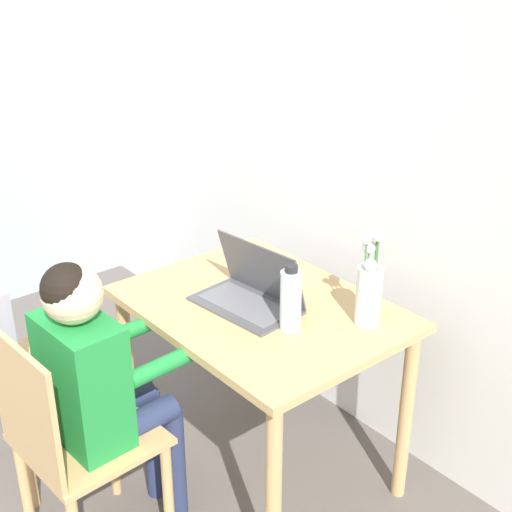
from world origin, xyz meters
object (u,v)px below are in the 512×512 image
at_px(chair_occupied, 71,444).
at_px(water_bottle, 291,299).
at_px(laptop, 252,290).
at_px(person_seated, 97,374).
at_px(flower_vase, 369,287).
at_px(chair_spare, 1,344).

relative_size(chair_occupied, water_bottle, 3.80).
xyz_separation_m(chair_occupied, laptop, (0.04, 0.71, 0.33)).
height_order(laptop, water_bottle, water_bottle).
distance_m(person_seated, water_bottle, 0.65).
bearing_deg(flower_vase, laptop, -149.19).
height_order(person_seated, laptop, person_seated).
distance_m(person_seated, laptop, 0.60).
height_order(chair_occupied, chair_spare, chair_spare).
relative_size(chair_spare, person_seated, 0.83).
xyz_separation_m(laptop, water_bottle, (0.21, -0.01, 0.06)).
bearing_deg(chair_occupied, water_bottle, -113.03).
bearing_deg(flower_vase, water_bottle, -121.79).
bearing_deg(chair_spare, flower_vase, -141.04).
bearing_deg(laptop, chair_spare, -132.29).
bearing_deg(water_bottle, chair_occupied, -110.02).
xyz_separation_m(person_seated, laptop, (0.04, 0.59, 0.11)).
bearing_deg(laptop, person_seated, -99.98).
xyz_separation_m(laptop, flower_vase, (0.35, 0.21, 0.08)).
bearing_deg(chair_occupied, laptop, -96.16).
bearing_deg(water_bottle, flower_vase, 58.21).
xyz_separation_m(flower_vase, water_bottle, (-0.14, -0.22, -0.02)).
bearing_deg(laptop, flower_vase, 25.19).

